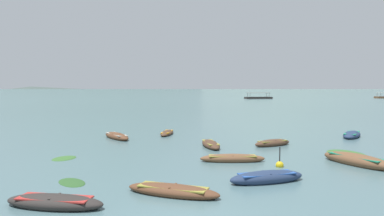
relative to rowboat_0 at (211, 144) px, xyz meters
The scene contains 18 objects.
ground_plane 1484.52m from the rowboat_0, 90.03° to the left, with size 6000.00×6000.00×0.00m, color slate.
mountain_1 1779.31m from the rowboat_0, 106.70° to the left, with size 1464.97×1464.97×586.66m, color #4C5B56.
mountain_2 1687.50m from the rowboat_0, 78.13° to the left, with size 1242.97×1242.97×431.12m, color slate.
rowboat_0 is the anchor object (origin of this frame).
rowboat_1 8.80m from the rowboat_0, 153.91° to the left, with size 3.41×4.04×0.61m.
rowboat_2 9.78m from the rowboat_0, 34.32° to the right, with size 3.31×4.32×0.77m.
rowboat_3 14.22m from the rowboat_0, 114.12° to the right, with size 3.83×1.59×0.56m.
rowboat_4 11.51m from the rowboat_0, 98.42° to the right, with size 4.10×2.24×0.53m.
rowboat_5 7.55m from the rowboat_0, 121.17° to the left, with size 1.26×3.63×0.45m.
rowboat_6 13.57m from the rowboat_0, 24.13° to the left, with size 3.17×4.16×0.62m.
rowboat_8 5.11m from the rowboat_0, 76.50° to the right, with size 3.82×1.11×0.55m.
rowboat_9 9.62m from the rowboat_0, 75.41° to the right, with size 3.80×2.25×0.64m.
rowboat_10 4.66m from the rowboat_0, ahead, with size 3.28×2.58×0.57m.
ferry_0 111.57m from the rowboat_0, 79.69° to the left, with size 10.87×5.93×2.54m.
mooring_buoy 7.22m from the rowboat_0, 59.58° to the right, with size 0.43×0.43×1.21m.
weed_patch_1 10.04m from the rowboat_0, 153.20° to the right, with size 1.25×1.67×0.14m, color #38662D.
weed_patch_2 11.71m from the rowboat_0, 123.29° to the right, with size 1.84×1.03×0.14m, color #2D5628.
weed_patch_3 9.09m from the rowboat_0, 14.51° to the right, with size 2.99×2.15×0.14m, color #38662D.
Camera 1 is at (0.49, -9.57, 4.30)m, focal length 32.49 mm.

